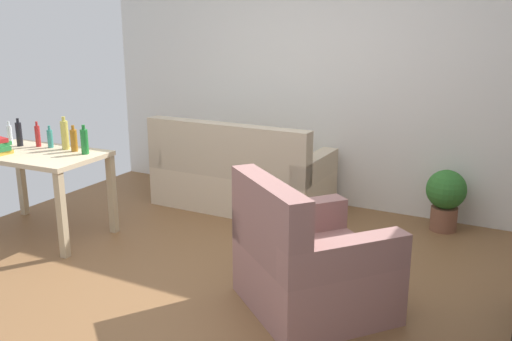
{
  "coord_description": "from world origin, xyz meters",
  "views": [
    {
      "loc": [
        2.07,
        -3.19,
        1.89
      ],
      "look_at": [
        0.1,
        0.5,
        0.75
      ],
      "focal_mm": 39.19,
      "sensor_mm": 36.0,
      "label": 1
    }
  ],
  "objects_px": {
    "bottle_red": "(38,136)",
    "bottle_amber": "(74,140)",
    "potted_plant": "(446,196)",
    "bottle_tall": "(50,138)",
    "bottle_green": "(84,141)",
    "bottle_dark": "(19,134)",
    "bottle_squat": "(65,135)",
    "armchair": "(307,264)",
    "couch": "(240,178)",
    "desk": "(36,164)",
    "bottle_clear": "(10,134)"
  },
  "relations": [
    {
      "from": "bottle_tall",
      "to": "bottle_amber",
      "type": "xyz_separation_m",
      "value": [
        0.3,
        -0.01,
        0.02
      ]
    },
    {
      "from": "bottle_amber",
      "to": "bottle_green",
      "type": "relative_size",
      "value": 0.91
    },
    {
      "from": "bottle_dark",
      "to": "bottle_squat",
      "type": "distance_m",
      "value": 0.48
    },
    {
      "from": "armchair",
      "to": "bottle_red",
      "type": "height_order",
      "value": "bottle_red"
    },
    {
      "from": "bottle_dark",
      "to": "bottle_red",
      "type": "relative_size",
      "value": 1.11
    },
    {
      "from": "bottle_dark",
      "to": "bottle_amber",
      "type": "height_order",
      "value": "bottle_dark"
    },
    {
      "from": "bottle_green",
      "to": "bottle_amber",
      "type": "bearing_deg",
      "value": 168.84
    },
    {
      "from": "couch",
      "to": "bottle_green",
      "type": "bearing_deg",
      "value": 59.85
    },
    {
      "from": "couch",
      "to": "bottle_tall",
      "type": "relative_size",
      "value": 8.72
    },
    {
      "from": "potted_plant",
      "to": "bottle_dark",
      "type": "height_order",
      "value": "bottle_dark"
    },
    {
      "from": "bottle_clear",
      "to": "desk",
      "type": "bearing_deg",
      "value": -15.12
    },
    {
      "from": "armchair",
      "to": "bottle_dark",
      "type": "xyz_separation_m",
      "value": [
        -2.96,
        0.23,
        0.55
      ]
    },
    {
      "from": "armchair",
      "to": "bottle_tall",
      "type": "bearing_deg",
      "value": 32.44
    },
    {
      "from": "bottle_dark",
      "to": "bottle_tall",
      "type": "distance_m",
      "value": 0.31
    },
    {
      "from": "bottle_tall",
      "to": "bottle_green",
      "type": "bearing_deg",
      "value": -4.62
    },
    {
      "from": "bottle_squat",
      "to": "couch",
      "type": "bearing_deg",
      "value": 50.36
    },
    {
      "from": "potted_plant",
      "to": "armchair",
      "type": "relative_size",
      "value": 0.46
    },
    {
      "from": "bottle_dark",
      "to": "bottle_green",
      "type": "bearing_deg",
      "value": 3.71
    },
    {
      "from": "bottle_tall",
      "to": "bottle_red",
      "type": "bearing_deg",
      "value": -169.48
    },
    {
      "from": "potted_plant",
      "to": "bottle_red",
      "type": "bearing_deg",
      "value": -153.99
    },
    {
      "from": "bottle_clear",
      "to": "bottle_red",
      "type": "xyz_separation_m",
      "value": [
        0.32,
        0.05,
        0.01
      ]
    },
    {
      "from": "couch",
      "to": "bottle_squat",
      "type": "bearing_deg",
      "value": 50.36
    },
    {
      "from": "potted_plant",
      "to": "bottle_tall",
      "type": "relative_size",
      "value": 2.83
    },
    {
      "from": "bottle_clear",
      "to": "bottle_dark",
      "type": "bearing_deg",
      "value": -5.62
    },
    {
      "from": "potted_plant",
      "to": "bottle_clear",
      "type": "distance_m",
      "value": 4.06
    },
    {
      "from": "couch",
      "to": "bottle_squat",
      "type": "relative_size",
      "value": 5.95
    },
    {
      "from": "potted_plant",
      "to": "bottle_clear",
      "type": "xyz_separation_m",
      "value": [
        -3.66,
        -1.68,
        0.52
      ]
    },
    {
      "from": "bottle_dark",
      "to": "bottle_green",
      "type": "height_order",
      "value": "bottle_dark"
    },
    {
      "from": "armchair",
      "to": "bottle_amber",
      "type": "bearing_deg",
      "value": 31.73
    },
    {
      "from": "bottle_red",
      "to": "bottle_amber",
      "type": "relative_size",
      "value": 1.0
    },
    {
      "from": "desk",
      "to": "bottle_red",
      "type": "distance_m",
      "value": 0.31
    },
    {
      "from": "couch",
      "to": "armchair",
      "type": "xyz_separation_m",
      "value": [
        1.43,
        -1.61,
        0.01
      ]
    },
    {
      "from": "bottle_amber",
      "to": "bottle_green",
      "type": "height_order",
      "value": "bottle_green"
    },
    {
      "from": "bottle_dark",
      "to": "bottle_red",
      "type": "height_order",
      "value": "bottle_dark"
    },
    {
      "from": "armchair",
      "to": "bottle_dark",
      "type": "distance_m",
      "value": 3.02
    },
    {
      "from": "bottle_green",
      "to": "desk",
      "type": "bearing_deg",
      "value": -159.86
    },
    {
      "from": "bottle_red",
      "to": "bottle_amber",
      "type": "height_order",
      "value": "bottle_amber"
    },
    {
      "from": "desk",
      "to": "bottle_red",
      "type": "height_order",
      "value": "bottle_red"
    },
    {
      "from": "bottle_dark",
      "to": "bottle_amber",
      "type": "bearing_deg",
      "value": 7.6
    },
    {
      "from": "couch",
      "to": "desk",
      "type": "height_order",
      "value": "couch"
    },
    {
      "from": "potted_plant",
      "to": "bottle_amber",
      "type": "relative_size",
      "value": 2.45
    },
    {
      "from": "armchair",
      "to": "bottle_clear",
      "type": "relative_size",
      "value": 5.73
    },
    {
      "from": "couch",
      "to": "desk",
      "type": "distance_m",
      "value": 1.95
    },
    {
      "from": "bottle_red",
      "to": "bottle_squat",
      "type": "bearing_deg",
      "value": 7.57
    },
    {
      "from": "bottle_amber",
      "to": "bottle_green",
      "type": "distance_m",
      "value": 0.16
    },
    {
      "from": "armchair",
      "to": "bottle_red",
      "type": "xyz_separation_m",
      "value": [
        -2.79,
        0.3,
        0.54
      ]
    },
    {
      "from": "bottle_red",
      "to": "bottle_dark",
      "type": "bearing_deg",
      "value": -159.87
    },
    {
      "from": "potted_plant",
      "to": "bottle_dark",
      "type": "relative_size",
      "value": 2.22
    },
    {
      "from": "bottle_tall",
      "to": "bottle_amber",
      "type": "bearing_deg",
      "value": -1.15
    },
    {
      "from": "bottle_red",
      "to": "bottle_green",
      "type": "distance_m",
      "value": 0.59
    }
  ]
}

